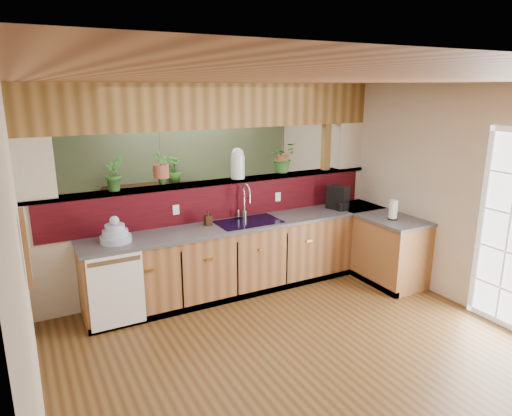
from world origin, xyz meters
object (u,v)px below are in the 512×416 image
faucet (245,200)px  paper_towel (393,210)px  dish_stack (115,234)px  shelving_console (154,215)px  coffee_maker (338,198)px  soap_dispenser (208,218)px  glass_jar (238,163)px

faucet → paper_towel: size_ratio=1.71×
dish_stack → shelving_console: size_ratio=0.22×
coffee_maker → paper_towel: size_ratio=1.20×
soap_dispenser → paper_towel: paper_towel is taller
paper_towel → shelving_console: paper_towel is taller
paper_towel → glass_jar: (-1.65, 1.15, 0.57)m
paper_towel → soap_dispenser: bearing=158.3°
soap_dispenser → paper_towel: bearing=-21.7°
soap_dispenser → paper_towel: (2.20, -0.88, 0.03)m
coffee_maker → shelving_console: bearing=107.3°
faucet → coffee_maker: size_ratio=1.42×
coffee_maker → glass_jar: (-1.36, 0.40, 0.54)m
dish_stack → coffee_maker: 3.04m
glass_jar → shelving_console: glass_jar is taller
soap_dispenser → shelving_console: size_ratio=0.12×
dish_stack → soap_dispenser: 1.14m
coffee_maker → paper_towel: 0.81m
shelving_console → soap_dispenser: bearing=-70.9°
paper_towel → shelving_console: 3.85m
paper_towel → shelving_console: (-2.29, 3.05, -0.52)m
shelving_console → glass_jar: bearing=-54.7°
coffee_maker → glass_jar: bearing=140.0°
soap_dispenser → coffee_maker: 1.91m
soap_dispenser → glass_jar: bearing=26.7°
dish_stack → paper_towel: dish_stack is taller
faucet → paper_towel: faucet is taller
coffee_maker → glass_jar: size_ratio=0.81×
faucet → dish_stack: 1.70m
paper_towel → faucet: bearing=150.6°
shelving_console → coffee_maker: bearing=-32.3°
faucet → paper_towel: (1.66, -0.93, -0.13)m
soap_dispenser → glass_jar: size_ratio=0.46×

